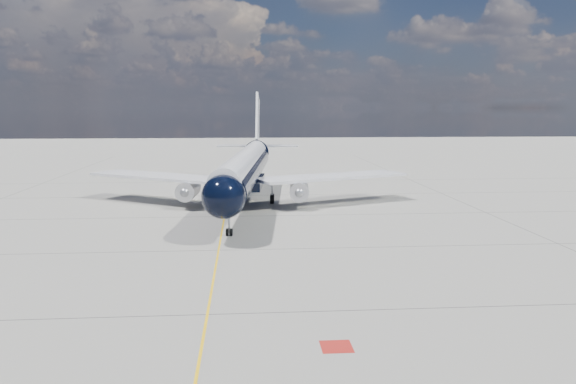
% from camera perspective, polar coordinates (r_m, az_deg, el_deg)
% --- Properties ---
extents(ground, '(320.00, 320.00, 0.00)m').
position_cam_1_polar(ground, '(67.70, -6.33, -1.68)').
color(ground, gray).
rests_on(ground, ground).
extents(taxiway_centerline, '(0.16, 160.00, 0.01)m').
position_cam_1_polar(taxiway_centerline, '(62.79, -6.47, -2.48)').
color(taxiway_centerline, yellow).
rests_on(taxiway_centerline, ground).
extents(red_marking, '(1.60, 1.60, 0.01)m').
position_cam_1_polar(red_marking, '(29.51, 4.94, -15.38)').
color(red_marking, maroon).
rests_on(red_marking, ground).
extents(main_airliner, '(41.19, 50.34, 14.54)m').
position_cam_1_polar(main_airliner, '(70.61, -4.30, 2.47)').
color(main_airliner, black).
rests_on(main_airliner, ground).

